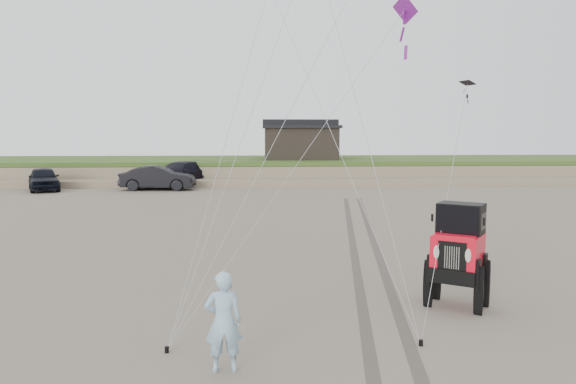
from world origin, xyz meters
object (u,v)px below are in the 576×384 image
jeep (457,266)px  man (223,322)px  truck_b (158,178)px  truck_c (180,174)px  cabin (300,141)px  truck_a (44,179)px

jeep → man: (-5.24, -3.25, -0.10)m
truck_b → man: man is taller
truck_c → jeep: bearing=-40.1°
cabin → truck_a: (-18.48, -8.24, -2.43)m
truck_a → cabin: bearing=1.1°
jeep → man: size_ratio=2.98×
cabin → truck_c: size_ratio=1.03×
cabin → truck_c: cabin is taller
cabin → man: cabin is taller
truck_a → man: 33.43m
truck_a → truck_b: 7.87m
cabin → jeep: cabin is taller
cabin → truck_c: (-9.49, -5.50, -2.33)m
cabin → truck_a: cabin is taller
cabin → man: (-4.30, -38.52, -2.36)m
truck_c → man: bearing=-50.5°
truck_b → jeep: size_ratio=0.98×
truck_c → man: 33.43m
truck_b → truck_c: size_ratio=0.82×
cabin → jeep: 35.36m
truck_c → jeep: 31.55m
truck_c → jeep: jeep is taller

